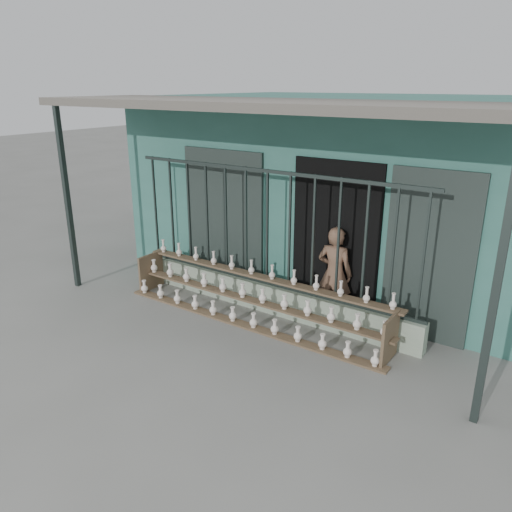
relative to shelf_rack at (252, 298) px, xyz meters
The scene contains 6 objects.
ground 0.96m from the shelf_rack, 90.16° to the right, with size 60.00×60.00×0.00m, color slate.
workshop_building 3.57m from the shelf_rack, 89.96° to the left, with size 7.40×6.60×3.21m.
parapet_wall 0.44m from the shelf_rack, 90.34° to the left, with size 5.00×0.20×0.45m, color #9AAC94.
security_fence 1.07m from the shelf_rack, 90.34° to the left, with size 5.00×0.04×1.80m.
shelf_rack is the anchor object (origin of this frame).
elderly_woman 1.29m from the shelf_rack, 37.22° to the left, with size 0.53×0.35×1.46m, color brown.
Camera 1 is at (3.95, -4.77, 3.43)m, focal length 35.00 mm.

